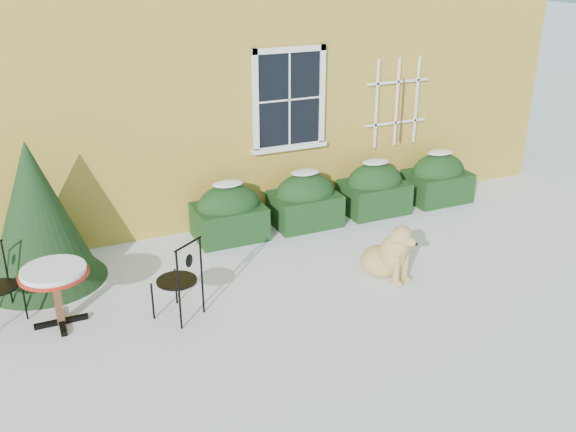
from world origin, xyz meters
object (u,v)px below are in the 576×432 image
bistro_table (54,278)px  patio_chair_near (179,279)px  dog (389,255)px  evergreen_shrub (38,227)px

bistro_table → patio_chair_near: (1.37, -0.44, -0.11)m
patio_chair_near → dog: patio_chair_near is taller
evergreen_shrub → patio_chair_near: evergreen_shrub is taller
bistro_table → dog: bearing=-8.2°
evergreen_shrub → bistro_table: evergreen_shrub is taller
dog → patio_chair_near: bearing=156.2°
dog → bistro_table: bearing=151.5°
bistro_table → dog: (4.22, -0.61, -0.28)m
bistro_table → patio_chair_near: patio_chair_near is taller
patio_chair_near → dog: (2.85, -0.17, -0.18)m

